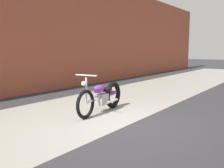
% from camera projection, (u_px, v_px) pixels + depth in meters
% --- Properties ---
extents(ground_plane, '(80.00, 80.00, 0.00)m').
position_uv_depth(ground_plane, '(127.00, 126.00, 5.45)').
color(ground_plane, '#2D2D30').
extents(sidewalk_slab, '(36.00, 3.50, 0.01)m').
position_uv_depth(sidewalk_slab, '(68.00, 114.00, 6.46)').
color(sidewalk_slab, gray).
rests_on(sidewalk_slab, ground).
extents(motorcycle_purple, '(2.01, 0.58, 1.03)m').
position_uv_depth(motorcycle_purple, '(104.00, 96.00, 6.65)').
color(motorcycle_purple, black).
rests_on(motorcycle_purple, ground).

